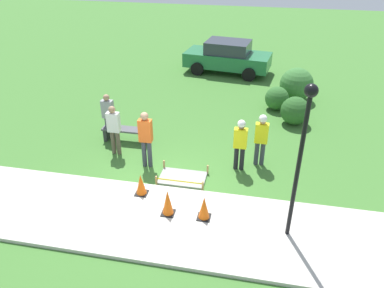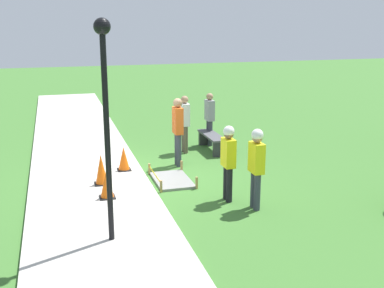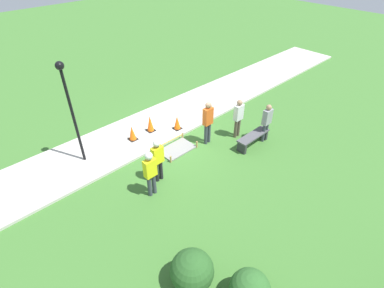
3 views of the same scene
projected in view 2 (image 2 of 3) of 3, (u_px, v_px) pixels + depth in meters
The scene contains 13 objects.
ground_plane at pixel (145, 178), 12.17m from camera, with size 60.00×60.00×0.00m, color #3D702D.
sidewalk at pixel (89, 181), 11.78m from camera, with size 28.00×2.81×0.10m.
wet_concrete_patch at pixel (172, 180), 11.90m from camera, with size 1.42×0.91×0.29m.
traffic_cone_near_patch at pixel (124, 159), 12.39m from camera, with size 0.34×0.34×0.62m.
traffic_cone_far_patch at pixel (101, 169), 11.33m from camera, with size 0.34×0.34×0.73m.
traffic_cone_sidewalk_edge at pixel (107, 184), 10.48m from camera, with size 0.34×0.34×0.64m.
park_bench at pixel (212, 139), 14.61m from camera, with size 1.60×0.44×0.50m.
worker_supervisor at pixel (256, 162), 9.96m from camera, with size 0.40×0.25×1.73m.
worker_assistant at pixel (228, 157), 10.42m from camera, with size 0.40×0.24×1.70m.
bystander_in_orange_shirt at pixel (178, 127), 12.92m from camera, with size 0.40×0.24×1.86m.
bystander_in_gray_shirt at pixel (185, 121), 14.24m from camera, with size 0.40×0.23×1.72m.
bystander_in_white_shirt at pixel (210, 116), 15.07m from camera, with size 0.40×0.22×1.66m.
lamppost_near at pixel (105, 100), 7.94m from camera, with size 0.28×0.28×3.83m.
Camera 2 is at (11.42, -2.10, 3.92)m, focal length 45.00 mm.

